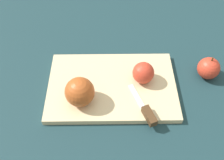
% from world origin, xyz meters
% --- Properties ---
extents(ground_plane, '(4.00, 4.00, 0.00)m').
position_xyz_m(ground_plane, '(0.00, 0.00, 0.00)').
color(ground_plane, '#193338').
extents(cutting_board, '(0.42, 0.30, 0.02)m').
position_xyz_m(cutting_board, '(0.00, 0.00, 0.01)').
color(cutting_board, '#D1B789').
rests_on(cutting_board, ground_plane).
extents(apple_half_left, '(0.09, 0.09, 0.09)m').
position_xyz_m(apple_half_left, '(-0.08, -0.07, 0.06)').
color(apple_half_left, '#AD4C1E').
rests_on(apple_half_left, cutting_board).
extents(apple_half_right, '(0.07, 0.07, 0.07)m').
position_xyz_m(apple_half_right, '(0.09, 0.03, 0.05)').
color(apple_half_right, red).
rests_on(apple_half_right, cutting_board).
extents(knife, '(0.09, 0.14, 0.02)m').
position_xyz_m(knife, '(0.11, -0.10, 0.03)').
color(knife, silver).
rests_on(knife, cutting_board).
extents(apple_whole, '(0.07, 0.07, 0.08)m').
position_xyz_m(apple_whole, '(0.30, 0.08, 0.04)').
color(apple_whole, red).
rests_on(apple_whole, ground_plane).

